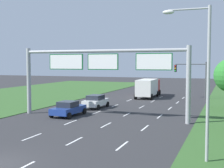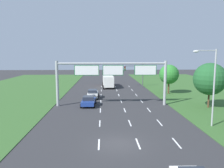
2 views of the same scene
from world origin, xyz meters
name	(u,v)px [view 1 (image 1 of 2)]	position (x,y,z in m)	size (l,w,h in m)	color
lane_dashes_inner_left	(53,129)	(-1.75, 9.00, 0.00)	(0.14, 56.40, 0.01)	white
lane_dashes_inner_right	(92,132)	(1.75, 9.00, 0.00)	(0.14, 56.40, 0.01)	white
lane_dashes_slip	(135,136)	(5.25, 9.00, 0.00)	(0.14, 56.40, 0.01)	white
car_near_red	(96,101)	(-3.25, 21.25, 0.81)	(2.14, 4.10, 1.57)	white
car_lead_silver	(68,109)	(-3.62, 15.05, 0.76)	(2.34, 4.40, 1.52)	navy
box_truck	(148,87)	(-0.13, 35.05, 1.60)	(2.92, 8.54, 2.87)	#B21E19
sign_gantry	(102,68)	(0.13, 15.09, 4.98)	(17.24, 0.44, 7.00)	#9EA0A5
traffic_light_mast	(193,73)	(6.64, 35.26, 3.87)	(4.76, 0.49, 5.60)	#47494F
street_lamp	(201,70)	(10.30, 4.37, 5.08)	(2.61, 0.32, 8.50)	#9EA0A5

